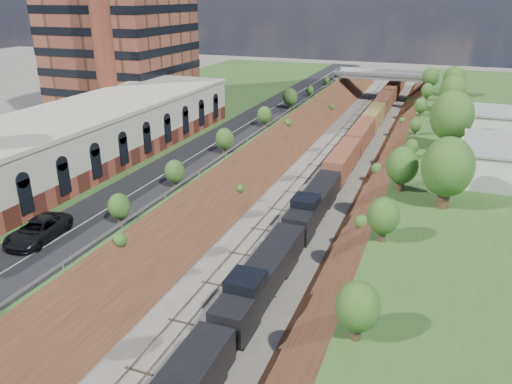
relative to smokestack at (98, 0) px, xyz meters
The scene contains 16 objects.
platform_left 23.05m from the smokestack, 53.13° to the left, with size 44.00×180.00×5.00m, color #335A25.
embankment_left 35.58m from the smokestack, ahead, with size 7.07×180.00×7.07m, color brown.
embankment_right 53.39m from the smokestack, ahead, with size 7.07×180.00×7.07m, color brown.
rail_left_track 41.86m from the smokestack, ahead, with size 1.58×180.00×0.18m, color gray.
rail_right_track 46.11m from the smokestack, ahead, with size 1.58×180.00×0.18m, color gray.
road 28.88m from the smokestack, 11.04° to the left, with size 8.00×180.00×0.10m, color black.
guardrail 31.59m from the smokestack, ahead, with size 0.10×171.00×0.70m.
commercial_building 25.69m from the smokestack, 66.04° to the right, with size 14.30×62.30×7.00m.
smokestack is the anchor object (origin of this frame).
overpass 77.82m from the smokestack, 61.39° to the left, with size 24.50×8.30×7.40m.
white_building_near 62.29m from the smokestack, ahead, with size 9.00×12.00×4.00m, color silver.
white_building_far 64.31m from the smokestack, 16.97° to the left, with size 8.00×10.00×3.60m, color silver.
tree_right_large 57.52m from the smokestack, 16.80° to the right, with size 5.25×5.25×7.61m.
tree_left_crest 46.95m from the smokestack, 56.09° to the right, with size 2.45×2.45×3.55m.
freight_train 48.13m from the smokestack, 24.86° to the left, with size 2.86×146.40×4.55m.
suv 45.87m from the smokestack, 62.86° to the right, with size 3.16×6.85×1.90m, color black.
Camera 1 is at (15.91, -11.98, 25.85)m, focal length 35.00 mm.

